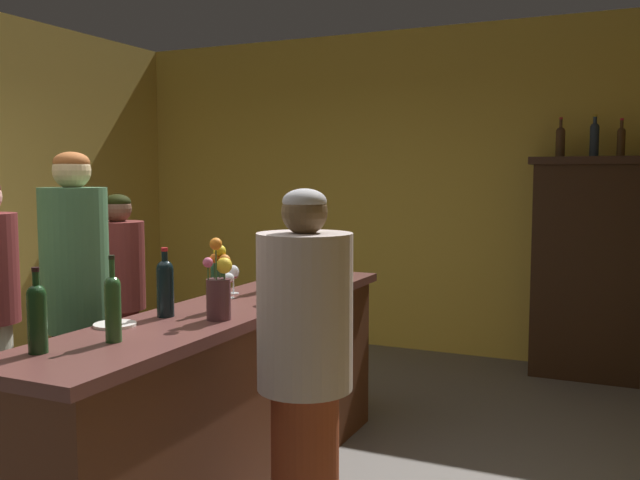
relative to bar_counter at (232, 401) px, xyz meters
name	(u,v)px	position (x,y,z in m)	size (l,w,h in m)	color
wall_back	(379,191)	(-0.43, 3.34, 0.98)	(5.20, 0.12, 2.96)	gold
bar_counter	(232,401)	(0.00, 0.00, 0.00)	(0.56, 2.71, 0.99)	#522C1B
display_cabinet	(588,264)	(1.48, 3.02, 0.43)	(0.91, 0.47, 1.78)	black
wine_bottle_riesling	(304,262)	(0.02, 0.78, 0.62)	(0.07, 0.07, 0.29)	#2D4B29
wine_bottle_syrah	(263,267)	(-0.05, 0.42, 0.63)	(0.07, 0.07, 0.32)	#1F2639
wine_bottle_rose	(165,285)	(-0.12, -0.37, 0.63)	(0.08, 0.08, 0.32)	black
wine_bottle_chardonnay	(218,282)	(0.02, -0.15, 0.63)	(0.07, 0.07, 0.32)	#224D31
wine_bottle_malbec	(113,305)	(0.00, -0.84, 0.63)	(0.06, 0.06, 0.34)	#285227
wine_bottle_pinot	(37,315)	(-0.14, -1.09, 0.63)	(0.07, 0.07, 0.31)	#173719
wine_glass_front	(228,280)	(-0.11, 0.15, 0.59)	(0.06, 0.06, 0.14)	white
wine_glass_mid	(272,283)	(0.16, 0.12, 0.60)	(0.08, 0.08, 0.14)	white
wine_glass_rear	(233,274)	(-0.16, 0.29, 0.60)	(0.06, 0.06, 0.16)	white
wine_glass_spare	(348,262)	(0.14, 1.18, 0.58)	(0.07, 0.07, 0.12)	white
flower_arrangement	(219,286)	(0.14, -0.32, 0.64)	(0.12, 0.12, 0.37)	#4B2A2D
cheese_plate	(115,325)	(-0.19, -0.62, 0.50)	(0.18, 0.18, 0.01)	white
display_bottle_left	(560,140)	(1.24, 3.02, 1.41)	(0.07, 0.07, 0.32)	#422C1D
display_bottle_midleft	(594,138)	(1.49, 3.02, 1.43)	(0.07, 0.07, 0.33)	#1F2B3E
display_bottle_center	(621,140)	(1.69, 3.02, 1.41)	(0.06, 0.06, 0.30)	#452C17
patron_in_navy	(120,299)	(-1.23, 0.61, 0.33)	(0.34, 0.34, 1.51)	maroon
patron_tall	(76,312)	(-0.65, -0.37, 0.47)	(0.32, 0.32, 1.74)	#302827
bartender	(305,373)	(0.66, -0.51, 0.36)	(0.38, 0.38, 1.58)	maroon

